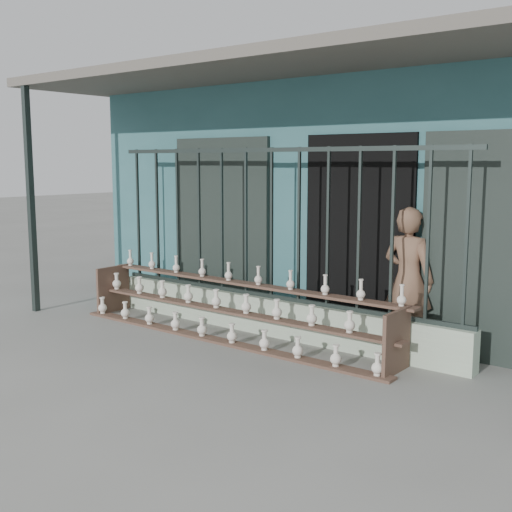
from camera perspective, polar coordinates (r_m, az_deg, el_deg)
The scene contains 6 objects.
ground at distance 6.91m, azimuth -5.19°, elevation -9.20°, with size 60.00×60.00×0.00m, color slate.
workshop_building at distance 10.10m, azimuth 11.46°, elevation 5.61°, with size 7.40×6.60×3.21m.
parapet_wall at distance 7.81m, azimuth 1.36°, elevation -5.38°, with size 5.00×0.20×0.45m, color #B0C4A8.
security_fence at distance 7.62m, azimuth 1.39°, elevation 2.86°, with size 5.00×0.04×1.80m.
shelf_rack at distance 7.65m, azimuth -2.34°, elevation -4.66°, with size 4.50×0.68×0.85m.
elderly_woman at distance 7.24m, azimuth 13.37°, elevation -2.05°, with size 0.59×0.38×1.60m, color brown.
Camera 1 is at (4.53, -4.78, 2.09)m, focal length 45.00 mm.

